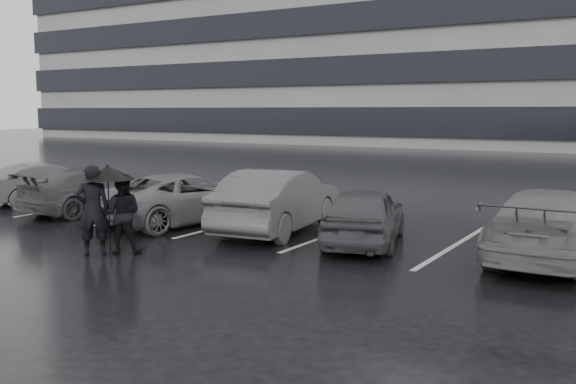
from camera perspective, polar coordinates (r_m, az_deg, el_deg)
The scene contains 11 objects.
ground at distance 13.24m, azimuth -2.99°, elevation -5.14°, with size 160.00×160.00×0.00m, color black.
car_main at distance 13.70m, azimuth 6.82°, elevation -2.10°, with size 1.48×3.67×1.25m, color black.
car_west_a at distance 15.08m, azimuth -0.86°, elevation -0.76°, with size 1.56×4.47×1.47m, color #2F2F31.
car_west_b at distance 16.49m, azimuth -9.12°, elevation -0.53°, with size 2.10×4.55×1.26m, color #49494C.
car_west_c at distance 18.77m, azimuth -16.74°, elevation 0.16°, with size 1.74×4.27×1.24m, color black.
car_west_d at distance 21.17m, azimuth -20.56°, elevation 0.76°, with size 1.30×3.73×1.23m, color #2F2F31.
car_east at distance 13.15m, azimuth 22.46°, elevation -2.70°, with size 1.94×4.77×1.38m, color #49494C.
pedestrian_left at distance 13.13m, azimuth -16.95°, elevation -1.55°, with size 0.66×0.43×1.80m, color black.
pedestrian_right at distance 13.18m, azimuth -14.54°, elevation -1.88°, with size 0.78×0.61×1.60m, color black.
umbrella at distance 13.12m, azimuth -15.73°, elevation 1.67°, with size 1.05×1.05×1.78m.
stall_stripes at distance 15.72m, azimuth -0.28°, elevation -3.14°, with size 19.72×5.00×0.00m.
Camera 1 is at (7.27, -10.69, 2.84)m, focal length 40.00 mm.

